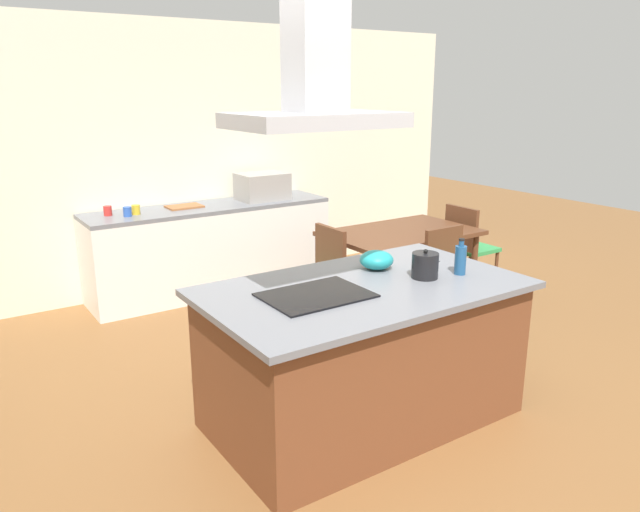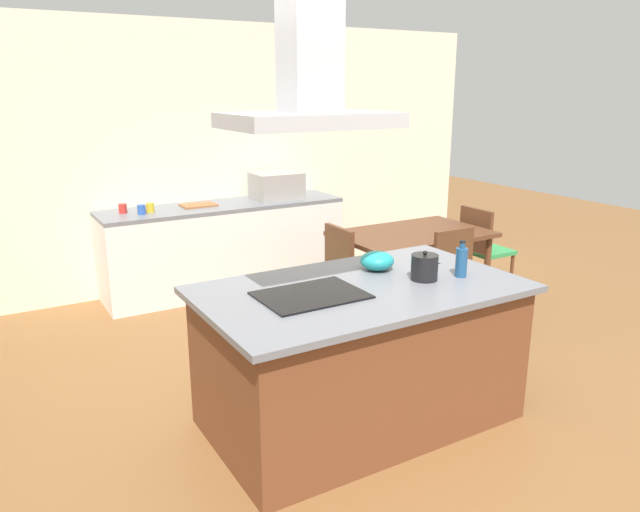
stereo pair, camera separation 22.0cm
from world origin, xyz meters
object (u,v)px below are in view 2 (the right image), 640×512
olive_oil_bottle (461,261)px  countertop_microwave (277,186)px  range_hood (310,79)px  cooktop (311,295)px  coffee_mug_blue (142,210)px  chair_at_right_end (482,245)px  mixing_bowl (377,261)px  coffee_mug_red (123,208)px  chair_at_left_end (329,272)px  chair_facing_island (461,275)px  coffee_mug_yellow (150,208)px  tea_kettle (425,267)px  cutting_board (199,205)px  dining_table (412,241)px

olive_oil_bottle → countertop_microwave: bearing=85.8°
olive_oil_bottle → range_hood: size_ratio=0.26×
cooktop → countertop_microwave: (1.23, 2.88, 0.13)m
coffee_mug_blue → chair_at_right_end: 3.38m
mixing_bowl → coffee_mug_red: size_ratio=2.49×
countertop_microwave → chair_at_right_end: 2.22m
chair_at_left_end → chair_at_right_end: bearing=0.0°
countertop_microwave → chair_facing_island: size_ratio=0.56×
olive_oil_bottle → coffee_mug_yellow: bearing=110.6°
tea_kettle → mixing_bowl: (-0.13, 0.32, -0.02)m
tea_kettle → range_hood: (-0.76, 0.09, 1.12)m
olive_oil_bottle → cutting_board: bearing=101.5°
coffee_mug_yellow → range_hood: bearing=-87.3°
dining_table → chair_at_right_end: 0.93m
chair_at_right_end → range_hood: (-2.83, -1.44, 1.59)m
tea_kettle → countertop_microwave: bearing=81.1°
cutting_board → cooktop: bearing=-97.2°
tea_kettle → cutting_board: 3.05m
olive_oil_bottle → dining_table: olive_oil_bottle is taller
countertop_microwave → chair_at_left_end: size_ratio=0.56×
cutting_board → chair_at_right_end: size_ratio=0.38×
chair_at_right_end → range_hood: 3.55m
cooktop → cutting_board: size_ratio=1.76×
coffee_mug_yellow → chair_at_left_end: 1.87m
range_hood → countertop_microwave: bearing=66.9°
dining_table → coffee_mug_blue: bearing=147.2°
olive_oil_bottle → coffee_mug_red: olive_oil_bottle is taller
range_hood → cutting_board: bearing=82.8°
mixing_bowl → coffee_mug_red: (-1.00, 2.73, -0.02)m
mixing_bowl → cutting_board: (-0.26, 2.70, -0.05)m
tea_kettle → chair_facing_island: bearing=36.9°
coffee_mug_red → dining_table: bearing=-33.6°
coffee_mug_red → chair_facing_island: bearing=-43.7°
cooktop → coffee_mug_blue: 2.82m
cutting_board → dining_table: 2.16m
chair_facing_island → chair_at_left_end: bearing=144.0°
coffee_mug_yellow → range_hood: range_hood is taller
chair_facing_island → olive_oil_bottle: bearing=-134.3°
coffee_mug_yellow → chair_at_left_end: coffee_mug_yellow is taller
coffee_mug_yellow → coffee_mug_blue: bearing=-153.8°
countertop_microwave → chair_facing_island: countertop_microwave is taller
tea_kettle → cutting_board: tea_kettle is taller
dining_table → chair_at_right_end: bearing=-0.0°
range_hood → tea_kettle: bearing=-6.9°
range_hood → chair_at_right_end: bearing=26.9°
mixing_bowl → dining_table: size_ratio=0.16×
cutting_board → dining_table: size_ratio=0.24×
tea_kettle → chair_at_right_end: bearing=36.5°
dining_table → coffee_mug_yellow: bearing=145.2°
cooktop → chair_at_right_end: cooktop is taller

